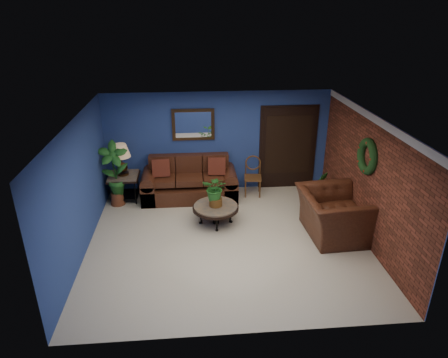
{
  "coord_description": "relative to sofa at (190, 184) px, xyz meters",
  "views": [
    {
      "loc": [
        -0.66,
        -6.84,
        4.38
      ],
      "look_at": [
        -0.02,
        0.55,
        1.11
      ],
      "focal_mm": 32.0,
      "sensor_mm": 36.0,
      "label": 1
    }
  ],
  "objects": [
    {
      "name": "wreath",
      "position": [
        3.43,
        -2.04,
        1.36
      ],
      "size": [
        0.16,
        0.72,
        0.72
      ],
      "primitive_type": "torus",
      "rotation": [
        0.0,
        1.57,
        0.0
      ],
      "color": "black",
      "rests_on": "wall_right_brick"
    },
    {
      "name": "wall_left",
      "position": [
        -2.01,
        -2.09,
        0.91
      ],
      "size": [
        0.04,
        5.0,
        2.5
      ],
      "primitive_type": "cube",
      "color": "navy",
      "rests_on": "ground"
    },
    {
      "name": "wall_mirror",
      "position": [
        0.14,
        0.37,
        1.38
      ],
      "size": [
        1.02,
        0.06,
        0.77
      ],
      "primitive_type": "cube",
      "color": "#442B16",
      "rests_on": "wall_back"
    },
    {
      "name": "coffee_table",
      "position": [
        0.55,
        -1.37,
        0.03
      ],
      "size": [
        0.99,
        0.99,
        0.43
      ],
      "rotation": [
        0.0,
        0.0,
        -0.35
      ],
      "color": "#504A46",
      "rests_on": "ground"
    },
    {
      "name": "table_lamp",
      "position": [
        -1.56,
        -0.04,
        0.79
      ],
      "size": [
        0.44,
        0.44,
        0.73
      ],
      "color": "#442B16",
      "rests_on": "end_table"
    },
    {
      "name": "tall_plant",
      "position": [
        -1.71,
        -0.28,
        0.5
      ],
      "size": [
        0.75,
        0.57,
        1.54
      ],
      "color": "brown",
      "rests_on": "ground"
    },
    {
      "name": "ceiling",
      "position": [
        0.74,
        -2.09,
        2.16
      ],
      "size": [
        5.5,
        5.0,
        0.02
      ],
      "primitive_type": "cube",
      "color": "white",
      "rests_on": "wall_back"
    },
    {
      "name": "closet_door",
      "position": [
        2.49,
        0.38,
        0.71
      ],
      "size": [
        1.44,
        0.06,
        2.18
      ],
      "primitive_type": "cube",
      "color": "black",
      "rests_on": "wall_back"
    },
    {
      "name": "crown_molding",
      "position": [
        3.46,
        -2.09,
        2.09
      ],
      "size": [
        0.03,
        5.0,
        0.14
      ],
      "primitive_type": "cube",
      "color": "white",
      "rests_on": "wall_right_brick"
    },
    {
      "name": "wall_back",
      "position": [
        0.74,
        0.41,
        0.91
      ],
      "size": [
        5.5,
        0.04,
        2.5
      ],
      "primitive_type": "cube",
      "color": "navy",
      "rests_on": "ground"
    },
    {
      "name": "end_table",
      "position": [
        -1.56,
        -0.04,
        0.17
      ],
      "size": [
        0.72,
        0.72,
        0.65
      ],
      "color": "#504A46",
      "rests_on": "ground"
    },
    {
      "name": "wall_right_brick",
      "position": [
        3.49,
        -2.09,
        0.91
      ],
      "size": [
        0.04,
        5.0,
        2.5
      ],
      "primitive_type": "cube",
      "color": "brown",
      "rests_on": "ground"
    },
    {
      "name": "floor",
      "position": [
        0.74,
        -2.09,
        -0.34
      ],
      "size": [
        5.5,
        5.5,
        0.0
      ],
      "primitive_type": "plane",
      "color": "beige",
      "rests_on": "ground"
    },
    {
      "name": "sofa",
      "position": [
        0.0,
        0.0,
        0.0
      ],
      "size": [
        2.28,
        0.98,
        1.03
      ],
      "color": "#4A2515",
      "rests_on": "ground"
    },
    {
      "name": "armchair",
      "position": [
        2.89,
        -2.04,
        0.13
      ],
      "size": [
        1.32,
        1.49,
        0.93
      ],
      "primitive_type": "imported",
      "rotation": [
        0.0,
        0.0,
        1.62
      ],
      "color": "#4A2515",
      "rests_on": "ground"
    },
    {
      "name": "coffee_plant",
      "position": [
        0.55,
        -1.37,
        0.47
      ],
      "size": [
        0.63,
        0.59,
        0.69
      ],
      "color": "brown",
      "rests_on": "coffee_table"
    },
    {
      "name": "side_chair",
      "position": [
        1.56,
        0.04,
        0.21
      ],
      "size": [
        0.46,
        0.46,
        0.97
      ],
      "rotation": [
        0.0,
        0.0,
        -0.13
      ],
      "color": "brown",
      "rests_on": "ground"
    },
    {
      "name": "floor_plant",
      "position": [
        3.09,
        -0.54,
        0.06
      ],
      "size": [
        0.36,
        0.3,
        0.78
      ],
      "color": "brown",
      "rests_on": "ground"
    }
  ]
}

